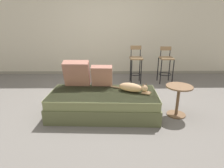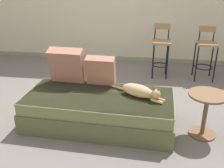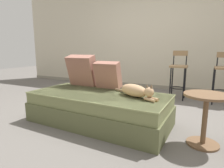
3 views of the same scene
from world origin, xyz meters
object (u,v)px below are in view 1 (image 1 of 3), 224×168
couch (103,103)px  side_table (178,96)px  throw_pillow_corner (77,73)px  cat (132,88)px  throw_pillow_middle (102,76)px  bar_stool_by_doorway (166,63)px  bar_stool_near_window (136,62)px

couch → side_table: (1.27, -0.05, 0.14)m
throw_pillow_corner → cat: size_ratio=0.72×
cat → throw_pillow_middle: bearing=151.5°
throw_pillow_corner → bar_stool_by_doorway: (2.06, 1.43, -0.13)m
throw_pillow_corner → bar_stool_near_window: bar_stool_near_window is taller
couch → bar_stool_by_doorway: 2.39m
throw_pillow_corner → cat: 1.05m
throw_pillow_middle → bar_stool_near_window: 1.66m
cat → side_table: 0.79m
throw_pillow_corner → side_table: size_ratio=0.91×
bar_stool_by_doorway → side_table: size_ratio=1.72×
couch → cat: cat is taller
couch → bar_stool_by_doorway: bearing=48.7°
couch → bar_stool_near_window: bar_stool_near_window is taller
throw_pillow_middle → side_table: bearing=-16.3°
throw_pillow_corner → side_table: 1.83m
couch → throw_pillow_corner: throw_pillow_corner is taller
bar_stool_near_window → cat: bearing=-99.4°
throw_pillow_corner → bar_stool_near_window: 1.92m
throw_pillow_middle → couch: bearing=-84.3°
couch → side_table: 1.28m
side_table → throw_pillow_middle: bearing=163.7°
bar_stool_near_window → side_table: bar_stool_near_window is taller
cat → bar_stool_near_window: bearing=80.6°
cat → bar_stool_by_doorway: bearing=58.5°
couch → bar_stool_near_window: bearing=66.1°
bar_stool_near_window → bar_stool_by_doorway: size_ratio=1.02×
cat → side_table: size_ratio=1.26×
bar_stool_by_doorway → bar_stool_near_window: bearing=179.9°
couch → throw_pillow_middle: throw_pillow_middle is taller
throw_pillow_middle → bar_stool_near_window: bearing=60.5°
throw_pillow_middle → bar_stool_near_window: (0.82, 1.45, -0.06)m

